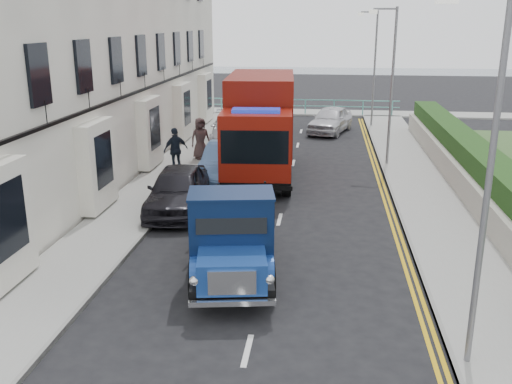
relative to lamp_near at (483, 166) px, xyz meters
The scene contains 20 objects.
ground 6.12m from the lamp_near, 154.42° to the left, with size 120.00×120.00×0.00m, color black.
pavement_west 14.98m from the lamp_near, 130.45° to the left, with size 2.40×38.00×0.12m, color gray.
pavement_east 11.74m from the lamp_near, 84.17° to the left, with size 2.60×38.00×0.12m, color gray.
promenade 31.53m from the lamp_near, 97.67° to the left, with size 30.00×2.50×0.12m, color gray.
sea_plane 62.27m from the lamp_near, 93.85° to the left, with size 120.00×120.00×0.00m, color #4D5F69.
terrace_west 20.52m from the lamp_near, 132.29° to the left, with size 6.31×30.20×14.25m.
garden_east 11.82m from the lamp_near, 74.59° to the left, with size 1.45×28.00×1.75m.
seafront_railing 30.68m from the lamp_near, 97.88° to the left, with size 13.00×0.08×1.11m.
lamp_near is the anchor object (origin of this frame).
lamp_mid 16.00m from the lamp_near, 90.00° to the left, with size 1.23×0.18×7.00m.
lamp_far 26.00m from the lamp_near, 90.00° to the left, with size 1.23×0.18×7.00m.
bedford_lorry 6.49m from the lamp_near, 148.82° to the left, with size 2.81×5.37×2.44m.
red_lorry 15.05m from the lamp_near, 111.62° to the left, with size 3.22×8.16×4.19m.
parked_car_front 11.94m from the lamp_near, 132.56° to the left, with size 1.86×4.61×1.57m, color black.
parked_car_mid 14.72m from the lamp_near, 118.18° to the left, with size 1.64×4.71×1.55m, color #5982C0.
parked_car_rear 21.70m from the lamp_near, 111.25° to the left, with size 2.18×5.36×1.56m, color silver.
seafront_car_left 25.26m from the lamp_near, 105.93° to the left, with size 2.28×4.95×1.38m, color black.
seafront_car_right 24.18m from the lamp_near, 95.87° to the left, with size 1.83×4.55×1.55m, color silver.
pedestrian_west_near 16.46m from the lamp_near, 124.28° to the left, with size 1.12×0.47×1.92m, color black.
pedestrian_west_far 18.27m from the lamp_near, 118.39° to the left, with size 0.95×0.62×1.95m, color #453331.
Camera 1 is at (1.40, -12.05, 6.44)m, focal length 40.00 mm.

